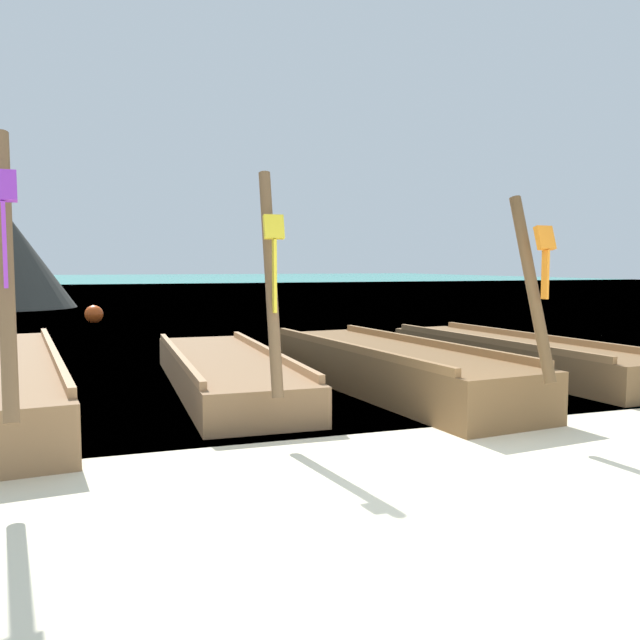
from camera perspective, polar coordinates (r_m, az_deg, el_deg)
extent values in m
plane|color=beige|center=(5.27, 15.86, -15.10)|extent=(120.00, 120.00, 0.00)
plane|color=#2DB29E|center=(66.39, -16.61, 3.07)|extent=(120.00, 120.00, 0.00)
cube|color=olive|center=(9.30, -25.06, -4.84)|extent=(1.73, 6.64, 0.59)
cube|color=#AF7F52|center=(9.26, -22.10, -2.62)|extent=(0.70, 6.02, 0.10)
cylinder|color=brown|center=(5.71, -25.55, 3.75)|extent=(0.20, 0.79, 2.30)
cube|color=purple|center=(5.55, -25.82, 10.44)|extent=(0.21, 0.15, 0.25)
cube|color=purple|center=(5.50, -25.65, 5.88)|extent=(0.04, 0.08, 0.65)
cube|color=olive|center=(9.59, -8.28, -4.53)|extent=(1.47, 5.46, 0.46)
cube|color=#AF7F52|center=(9.46, -12.21, -3.00)|extent=(0.16, 5.00, 0.10)
cube|color=#AF7F52|center=(9.68, -4.49, -2.73)|extent=(0.16, 5.00, 0.10)
cylinder|color=brown|center=(6.70, -4.27, 3.23)|extent=(0.13, 0.64, 2.29)
cube|color=yellow|center=(6.58, -4.03, 8.05)|extent=(0.20, 0.12, 0.25)
cube|color=yellow|center=(6.55, -3.96, 3.82)|extent=(0.03, 0.08, 0.73)
cube|color=brown|center=(9.40, 6.00, -4.26)|extent=(1.95, 5.39, 0.61)
cube|color=#996C3F|center=(9.03, 2.51, -2.35)|extent=(0.61, 4.83, 0.10)
cube|color=#996C3F|center=(9.70, 9.29, -1.91)|extent=(0.61, 4.83, 0.10)
cylinder|color=brown|center=(7.07, 17.91, 2.67)|extent=(0.20, 0.70, 1.91)
cube|color=orange|center=(6.96, 18.89, 6.74)|extent=(0.21, 0.15, 0.25)
cube|color=orange|center=(6.94, 18.93, 3.74)|extent=(0.04, 0.08, 0.49)
cube|color=brown|center=(11.39, 16.37, -3.07)|extent=(1.73, 5.60, 0.51)
cube|color=#9F7246|center=(11.00, 14.20, -1.69)|extent=(0.57, 5.05, 0.10)
cube|color=#9F7246|center=(11.73, 18.46, -1.40)|extent=(0.57, 5.05, 0.10)
cone|color=#3D3D38|center=(30.00, -25.41, 4.67)|extent=(5.26, 5.26, 3.90)
sphere|color=#EA5119|center=(21.14, -18.99, 0.47)|extent=(0.55, 0.55, 0.55)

